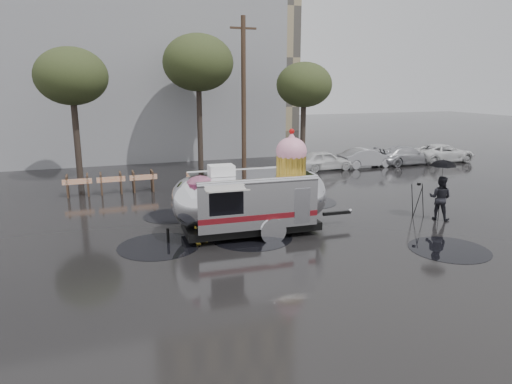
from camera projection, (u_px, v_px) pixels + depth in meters
name	position (u px, v px, depth m)	size (l,w,h in m)	color
ground	(306.00, 248.00, 14.68)	(120.00, 120.00, 0.00)	black
puddles	(268.00, 229.00, 16.56)	(11.25, 9.50, 0.01)	black
grey_building	(119.00, 65.00, 33.87)	(22.00, 12.00, 13.00)	gray
utility_pole	(244.00, 93.00, 27.27)	(1.60, 0.28, 9.00)	#473323
tree_left	(71.00, 77.00, 23.04)	(3.64, 3.64, 6.95)	#382D26
tree_mid	(198.00, 63.00, 26.97)	(4.20, 4.20, 8.03)	#382D26
tree_right	(304.00, 85.00, 27.39)	(3.36, 3.36, 6.42)	#382D26
barricade_row	(111.00, 183.00, 21.88)	(4.30, 0.80, 1.00)	#473323
parked_cars	(390.00, 154.00, 29.37)	(13.20, 1.90, 1.50)	silver
airstream_trailer	(253.00, 197.00, 15.79)	(6.90, 2.69, 3.72)	silver
person_left	(201.00, 217.00, 14.94)	(0.64, 0.43, 1.79)	gold
umbrella_pink	(200.00, 186.00, 14.70)	(1.10, 1.10, 2.30)	pink
person_right	(440.00, 198.00, 17.57)	(0.82, 0.46, 1.71)	black
umbrella_black	(443.00, 170.00, 17.31)	(1.21, 1.21, 2.37)	black
tripod	(418.00, 197.00, 18.03)	(0.52, 0.56, 1.36)	black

